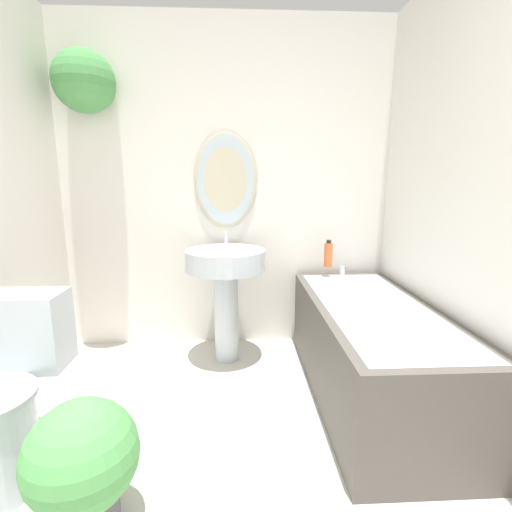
# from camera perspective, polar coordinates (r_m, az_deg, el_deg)

# --- Properties ---
(wall_back) EXTENTS (2.53, 0.40, 2.40)m
(wall_back) POSITION_cam_1_polar(r_m,az_deg,el_deg) (2.81, -7.59, 12.51)
(wall_back) COLOR silver
(wall_back) RESTS_ON ground_plane
(toilet) EXTENTS (0.42, 0.59, 0.76)m
(toilet) POSITION_cam_1_polar(r_m,az_deg,el_deg) (2.01, -34.58, -17.53)
(toilet) COLOR silver
(toilet) RESTS_ON ground_plane
(pedestal_sink) EXTENTS (0.55, 0.55, 0.90)m
(pedestal_sink) POSITION_cam_1_polar(r_m,az_deg,el_deg) (2.56, -4.67, -3.27)
(pedestal_sink) COLOR silver
(pedestal_sink) RESTS_ON ground_plane
(bathtub) EXTENTS (0.66, 1.53, 0.63)m
(bathtub) POSITION_cam_1_polar(r_m,az_deg,el_deg) (2.33, 17.29, -13.48)
(bathtub) COLOR #4C4742
(bathtub) RESTS_ON ground_plane
(shampoo_bottle) EXTENTS (0.06, 0.06, 0.20)m
(shampoo_bottle) POSITION_cam_1_polar(r_m,az_deg,el_deg) (2.77, 11.07, 0.24)
(shampoo_bottle) COLOR #DB6633
(shampoo_bottle) RESTS_ON bathtub
(potted_plant) EXTENTS (0.39, 0.39, 0.51)m
(potted_plant) POSITION_cam_1_polar(r_m,az_deg,el_deg) (1.60, -25.08, -26.75)
(potted_plant) COLOR #47474C
(potted_plant) RESTS_ON ground_plane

